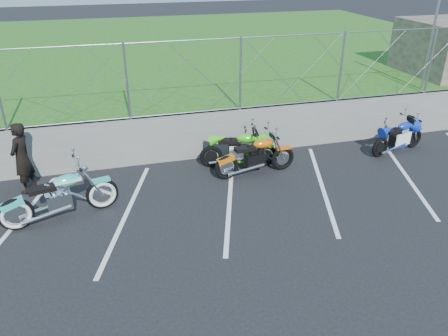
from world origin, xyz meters
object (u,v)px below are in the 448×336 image
object	(u,v)px
sportbike_green	(240,151)
person_standing	(22,158)
sportbike_blue	(399,138)
cruiser_turquoise	(61,198)
naked_orange	(256,157)

from	to	relation	value
sportbike_green	person_standing	xyz separation A→B (m)	(-5.37, 0.08, 0.41)
sportbike_green	person_standing	size ratio (longest dim) A/B	1.18
sportbike_green	person_standing	distance (m)	5.39
sportbike_blue	person_standing	xyz separation A→B (m)	(-10.08, 0.36, 0.44)
sportbike_blue	person_standing	bearing A→B (deg)	164.41
cruiser_turquoise	naked_orange	distance (m)	4.82
cruiser_turquoise	sportbike_green	xyz separation A→B (m)	(4.46, 1.42, -0.04)
naked_orange	sportbike_green	world-z (taller)	naked_orange
sportbike_green	sportbike_blue	distance (m)	4.72
cruiser_turquoise	person_standing	world-z (taller)	person_standing
sportbike_green	person_standing	world-z (taller)	person_standing
cruiser_turquoise	person_standing	xyz separation A→B (m)	(-0.91, 1.50, 0.37)
cruiser_turquoise	person_standing	size ratio (longest dim) A/B	1.42
sportbike_blue	person_standing	world-z (taller)	person_standing
naked_orange	person_standing	world-z (taller)	person_standing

